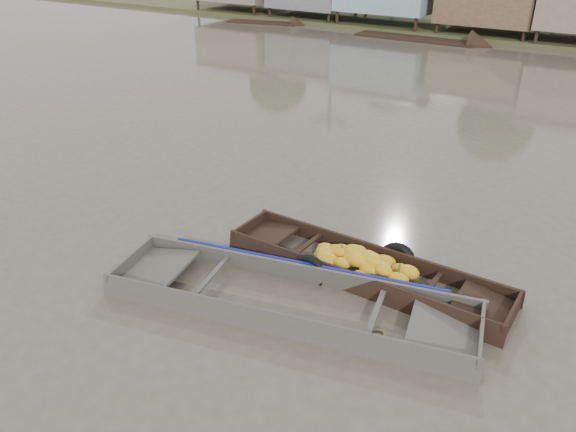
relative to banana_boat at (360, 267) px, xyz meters
The scene contains 3 objects.
ground 1.51m from the banana_boat, 153.92° to the right, with size 120.00×120.00×0.00m, color #524B3F.
banana_boat is the anchor object (origin of this frame).
viewer_boat 1.79m from the banana_boat, 111.52° to the right, with size 7.30×3.33×0.57m.
Camera 1 is at (5.29, -8.33, 6.49)m, focal length 35.00 mm.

